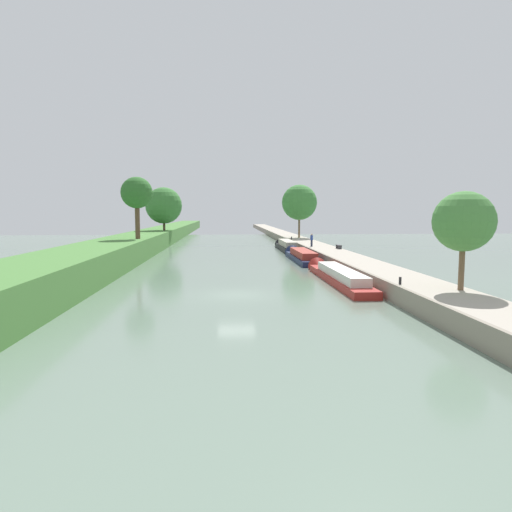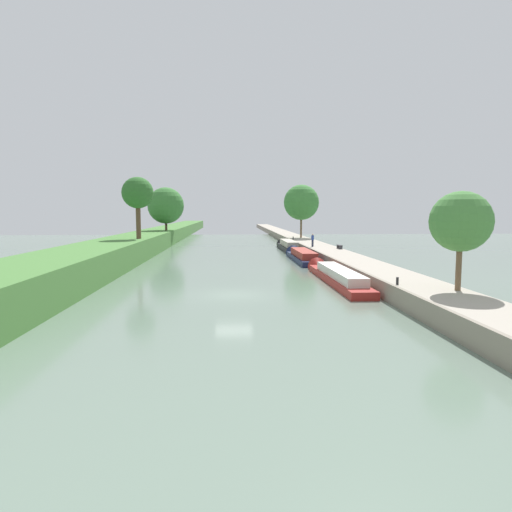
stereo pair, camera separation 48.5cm
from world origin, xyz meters
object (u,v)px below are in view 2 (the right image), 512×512
Objects in this scene: mooring_bollard_far at (293,238)px; narrowboat_black at (287,246)px; person_walking at (313,240)px; park_bench at (340,246)px; mooring_bollard_near at (397,281)px; narrowboat_red at (336,275)px; narrowboat_navy at (301,256)px.

narrowboat_black is at bearing -105.13° from mooring_bollard_far.
narrowboat_black is at bearing 104.59° from person_walking.
park_bench reaches higher than mooring_bollard_far.
mooring_bollard_near is (-0.38, -29.92, -0.65)m from person_walking.
narrowboat_red is at bearing 101.86° from mooring_bollard_near.
park_bench reaches higher than narrowboat_black.
narrowboat_black is 9.20× the size of park_bench.
mooring_bollard_near reaches higher than narrowboat_black.
mooring_bollard_far is at bearing 90.00° from mooring_bollard_near.
park_bench reaches higher than narrowboat_navy.
mooring_bollard_far is at bearing 74.87° from narrowboat_black.
person_walking is (2.16, 21.44, 1.52)m from narrowboat_red.
narrowboat_red is 1.13× the size of narrowboat_black.
mooring_bollard_near is at bearing -96.48° from park_bench.
narrowboat_navy is 29.91× the size of mooring_bollard_near.
person_walking is (2.15, -8.27, 1.41)m from narrowboat_black.
park_bench is at bearing -68.27° from narrowboat_black.
narrowboat_navy is at bearing 94.74° from mooring_bollard_near.
park_bench is (4.76, 17.78, 0.99)m from narrowboat_red.
person_walking is at bearing 89.28° from mooring_bollard_near.
narrowboat_red is 8.70m from mooring_bollard_near.
park_bench is (2.98, -18.50, 0.12)m from mooring_bollard_far.
narrowboat_navy is 8.97× the size of park_bench.
mooring_bollard_near is (1.78, -8.48, 0.87)m from narrowboat_red.
narrowboat_red is 34.78× the size of mooring_bollard_near.
narrowboat_red is 18.43m from park_bench.
narrowboat_black is at bearing 89.09° from narrowboat_navy.
park_bench is at bearing 22.96° from narrowboat_navy.
mooring_bollard_near is 1.00× the size of mooring_bollard_far.
narrowboat_red is at bearing -104.99° from park_bench.
narrowboat_navy is at bearing 90.80° from narrowboat_red.
narrowboat_navy is at bearing -157.04° from park_bench.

